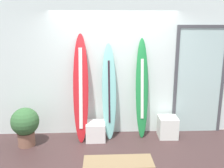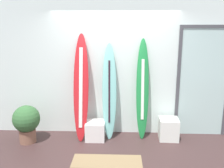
# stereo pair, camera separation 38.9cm
# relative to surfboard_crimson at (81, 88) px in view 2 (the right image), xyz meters

# --- Properties ---
(ground) EXTENTS (8.00, 8.00, 0.04)m
(ground) POSITION_rel_surfboard_crimson_xyz_m (0.65, -0.93, -1.05)
(ground) COLOR #3F2B2A
(wall_back) EXTENTS (7.20, 0.20, 2.80)m
(wall_back) POSITION_rel_surfboard_crimson_xyz_m (0.65, 0.37, 0.37)
(wall_back) COLOR silver
(wall_back) RESTS_ON ground
(surfboard_crimson) EXTENTS (0.30, 0.49, 2.08)m
(surfboard_crimson) POSITION_rel_surfboard_crimson_xyz_m (0.00, 0.00, 0.00)
(surfboard_crimson) COLOR red
(surfboard_crimson) RESTS_ON ground
(surfboard_seafoam) EXTENTS (0.29, 0.38, 1.89)m
(surfboard_seafoam) POSITION_rel_surfboard_crimson_xyz_m (0.55, 0.07, -0.10)
(surfboard_seafoam) COLOR #7BC3BB
(surfboard_seafoam) RESTS_ON ground
(surfboard_emerald) EXTENTS (0.25, 0.35, 1.99)m
(surfboard_emerald) POSITION_rel_surfboard_crimson_xyz_m (1.20, 0.09, -0.05)
(surfboard_emerald) COLOR #1F833E
(surfboard_emerald) RESTS_ON ground
(display_block_left) EXTENTS (0.39, 0.39, 0.42)m
(display_block_left) POSITION_rel_surfboard_crimson_xyz_m (1.73, -0.01, -0.82)
(display_block_left) COLOR white
(display_block_left) RESTS_ON ground
(display_block_center) EXTENTS (0.38, 0.38, 0.36)m
(display_block_center) POSITION_rel_surfboard_crimson_xyz_m (0.27, -0.07, -0.85)
(display_block_center) COLOR white
(display_block_center) RESTS_ON ground
(glass_door) EXTENTS (1.04, 0.06, 2.23)m
(glass_door) POSITION_rel_surfboard_crimson_xyz_m (2.42, 0.25, 0.12)
(glass_door) COLOR silver
(glass_door) RESTS_ON ground
(potted_plant) EXTENTS (0.52, 0.52, 0.74)m
(potted_plant) POSITION_rel_surfboard_crimson_xyz_m (-1.03, -0.25, -0.60)
(potted_plant) COLOR #865A46
(potted_plant) RESTS_ON ground
(bench) EXTENTS (0.91, 0.34, 0.48)m
(bench) POSITION_rel_surfboard_crimson_xyz_m (0.61, -1.71, -0.61)
(bench) COLOR olive
(bench) RESTS_ON ground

